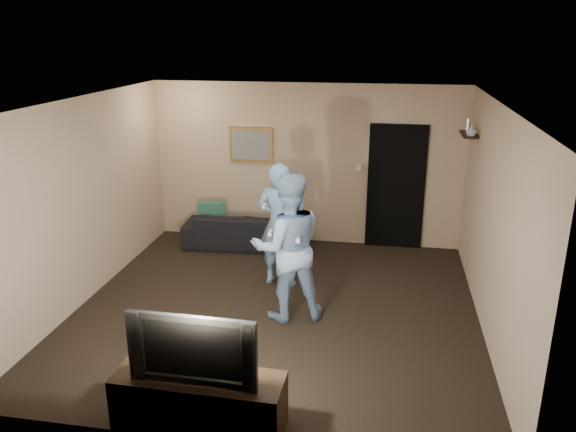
% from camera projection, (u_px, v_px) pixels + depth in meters
% --- Properties ---
extents(ground, '(5.00, 5.00, 0.00)m').
position_uv_depth(ground, '(277.00, 308.00, 7.15)').
color(ground, black).
rests_on(ground, ground).
extents(ceiling, '(5.00, 5.00, 0.04)m').
position_uv_depth(ceiling, '(275.00, 102.00, 6.33)').
color(ceiling, silver).
rests_on(ceiling, wall_back).
extents(wall_back, '(5.00, 0.04, 2.60)m').
position_uv_depth(wall_back, '(306.00, 165.00, 9.08)').
color(wall_back, tan).
rests_on(wall_back, ground).
extents(wall_front, '(5.00, 0.04, 2.60)m').
position_uv_depth(wall_front, '(214.00, 308.00, 4.41)').
color(wall_front, tan).
rests_on(wall_front, ground).
extents(wall_left, '(0.04, 5.00, 2.60)m').
position_uv_depth(wall_left, '(84.00, 201.00, 7.15)').
color(wall_left, tan).
rests_on(wall_left, ground).
extents(wall_right, '(0.04, 5.00, 2.60)m').
position_uv_depth(wall_right, '(493.00, 223.00, 6.33)').
color(wall_right, tan).
rests_on(wall_right, ground).
extents(sofa, '(1.95, 0.86, 0.56)m').
position_uv_depth(sofa, '(244.00, 229.00, 9.15)').
color(sofa, black).
rests_on(sofa, ground).
extents(throw_pillow, '(0.49, 0.29, 0.47)m').
position_uv_depth(throw_pillow, '(212.00, 216.00, 9.17)').
color(throw_pillow, '#1A4F3E').
rests_on(throw_pillow, sofa).
extents(painting_frame, '(0.72, 0.05, 0.57)m').
position_uv_depth(painting_frame, '(251.00, 145.00, 9.11)').
color(painting_frame, olive).
rests_on(painting_frame, wall_back).
extents(painting_canvas, '(0.62, 0.01, 0.47)m').
position_uv_depth(painting_canvas, '(251.00, 145.00, 9.08)').
color(painting_canvas, slate).
rests_on(painting_canvas, painting_frame).
extents(doorway, '(0.90, 0.06, 2.00)m').
position_uv_depth(doorway, '(396.00, 187.00, 8.90)').
color(doorway, black).
rests_on(doorway, ground).
extents(light_switch, '(0.08, 0.02, 0.12)m').
position_uv_depth(light_switch, '(359.00, 167.00, 8.91)').
color(light_switch, silver).
rests_on(light_switch, wall_back).
extents(wall_shelf, '(0.20, 0.60, 0.03)m').
position_uv_depth(wall_shelf, '(469.00, 134.00, 7.81)').
color(wall_shelf, black).
rests_on(wall_shelf, wall_right).
extents(shelf_vase, '(0.18, 0.18, 0.15)m').
position_uv_depth(shelf_vase, '(472.00, 131.00, 7.57)').
color(shelf_vase, silver).
rests_on(shelf_vase, wall_shelf).
extents(shelf_figurine, '(0.06, 0.06, 0.18)m').
position_uv_depth(shelf_figurine, '(468.00, 125.00, 7.94)').
color(shelf_figurine, white).
rests_on(shelf_figurine, wall_shelf).
extents(tv_console, '(1.51, 0.51, 0.54)m').
position_uv_depth(tv_console, '(200.00, 403.00, 4.95)').
color(tv_console, black).
rests_on(tv_console, ground).
extents(television, '(1.12, 0.17, 0.65)m').
position_uv_depth(television, '(196.00, 344.00, 4.76)').
color(television, black).
rests_on(television, tv_console).
extents(wii_player_left, '(0.68, 0.54, 1.72)m').
position_uv_depth(wii_player_left, '(280.00, 225.00, 7.60)').
color(wii_player_left, '#7FABDD').
rests_on(wii_player_left, ground).
extents(wii_player_right, '(1.07, 0.95, 1.82)m').
position_uv_depth(wii_player_right, '(288.00, 247.00, 6.68)').
color(wii_player_right, '#95B5D9').
rests_on(wii_player_right, ground).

